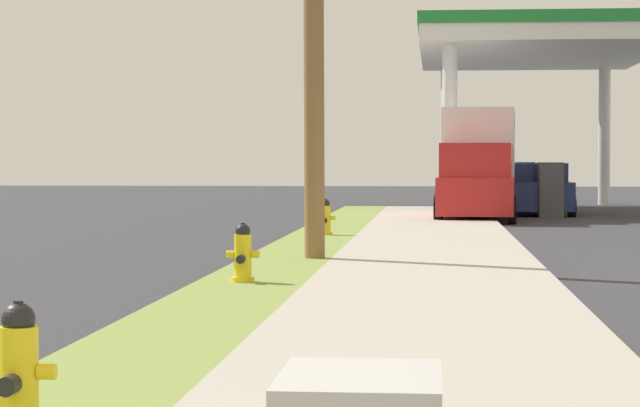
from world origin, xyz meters
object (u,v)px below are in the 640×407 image
at_px(car_navy_by_near_pump, 538,191).
at_px(truck_red_at_forecourt, 479,166).
at_px(fire_hydrant_nearest, 19,376).
at_px(fire_hydrant_third, 325,219).
at_px(fire_hydrant_second, 243,256).

xyz_separation_m(car_navy_by_near_pump, truck_red_at_forecourt, (-1.92, -3.45, 0.77)).
bearing_deg(fire_hydrant_nearest, fire_hydrant_third, 89.80).
xyz_separation_m(fire_hydrant_second, truck_red_at_forecourt, (3.64, 20.36, 1.04)).
distance_m(fire_hydrant_second, truck_red_at_forecourt, 20.71).
bearing_deg(fire_hydrant_third, truck_red_at_forecourt, 70.80).
bearing_deg(fire_hydrant_nearest, car_navy_by_near_pump, 80.53).
relative_size(fire_hydrant_second, car_navy_by_near_pump, 0.17).
bearing_deg(car_navy_by_near_pump, fire_hydrant_third, -111.89).
bearing_deg(car_navy_by_near_pump, truck_red_at_forecourt, -119.12).
distance_m(fire_hydrant_third, car_navy_by_near_pump, 14.50).
distance_m(fire_hydrant_nearest, truck_red_at_forecourt, 29.61).
relative_size(fire_hydrant_nearest, fire_hydrant_third, 1.00).
relative_size(fire_hydrant_third, truck_red_at_forecourt, 0.11).
relative_size(fire_hydrant_second, truck_red_at_forecourt, 0.11).
relative_size(fire_hydrant_second, fire_hydrant_third, 1.00).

